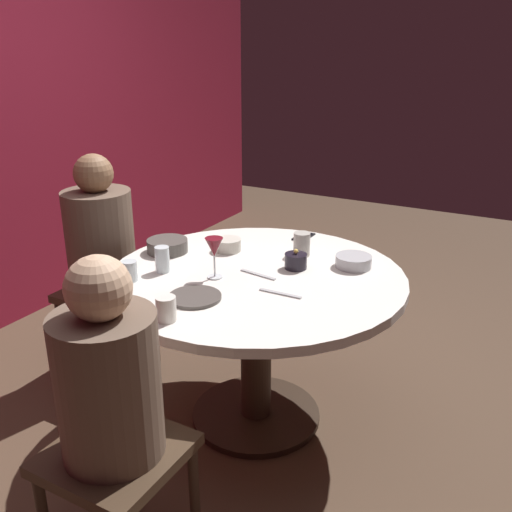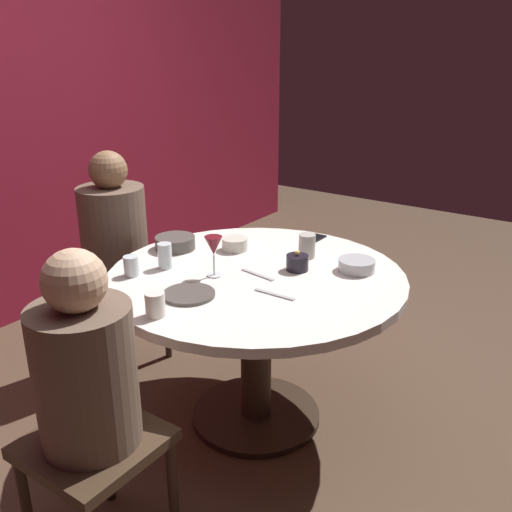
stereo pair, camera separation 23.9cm
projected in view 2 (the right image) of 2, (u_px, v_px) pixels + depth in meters
The scene contains 17 objects.
ground_plane at pixel (256, 416), 2.68m from camera, with size 8.00×8.00×0.00m, color #4C3828.
dining_table at pixel (256, 307), 2.48m from camera, with size 1.28×1.28×0.74m.
seated_diner_left at pixel (86, 378), 1.74m from camera, with size 0.40×0.40×1.12m.
seated_diner_back at pixel (114, 238), 2.91m from camera, with size 0.40×0.40×1.17m.
candle_holder at pixel (297, 263), 2.45m from camera, with size 0.10×0.10×0.09m.
wine_glass at pixel (214, 247), 2.35m from camera, with size 0.08×0.08×0.18m.
dinner_plate at pixel (189, 294), 2.21m from camera, with size 0.21×0.21×0.01m, color #4C4742.
cell_phone at pixel (314, 239), 2.84m from camera, with size 0.07×0.14×0.01m, color black.
bowl_serving_large at pixel (357, 265), 2.44m from camera, with size 0.16×0.16×0.05m, color #B7B7BC.
bowl_salad_center at pixel (235, 244), 2.69m from camera, with size 0.12×0.12×0.06m, color beige.
bowl_small_white at pixel (175, 243), 2.70m from camera, with size 0.19×0.19×0.06m, color #4C4742.
cup_near_candle at pixel (131, 266), 2.39m from camera, with size 0.06×0.06×0.09m, color silver.
cup_by_left_diner at pixel (165, 256), 2.46m from camera, with size 0.06×0.06×0.11m, color silver.
cup_by_right_diner at pixel (155, 304), 2.03m from camera, with size 0.07×0.07×0.09m, color silver.
cup_center_front at pixel (307, 246), 2.59m from camera, with size 0.08×0.08×0.11m, color #B2ADA3.
fork_near_plate at pixel (274, 294), 2.21m from camera, with size 0.02×0.18×0.01m, color #B7B7BC.
knife_near_plate at pixel (257, 275), 2.40m from camera, with size 0.02×0.18×0.01m, color #B7B7BC.
Camera 2 is at (-1.84, -1.28, 1.66)m, focal length 39.63 mm.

